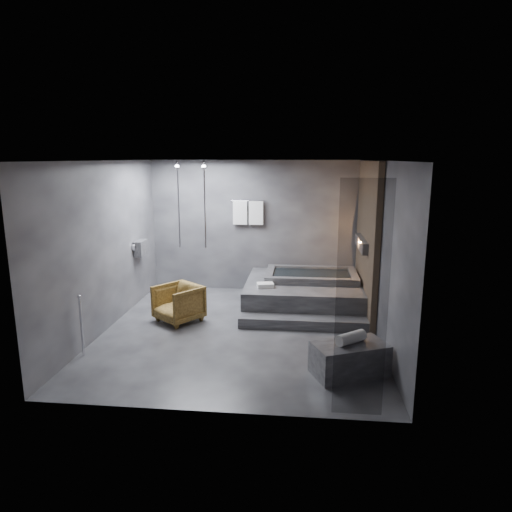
# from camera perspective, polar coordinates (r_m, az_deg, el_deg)

# --- Properties ---
(room) EXTENTS (5.00, 5.04, 2.82)m
(room) POSITION_cam_1_polar(r_m,az_deg,el_deg) (7.49, 1.14, 3.65)
(room) COLOR #28282B
(room) RESTS_ON ground
(tub_deck) EXTENTS (2.20, 2.00, 0.50)m
(tub_deck) POSITION_cam_1_polar(r_m,az_deg,el_deg) (8.98, 5.93, -4.67)
(tub_deck) COLOR #2D2D2F
(tub_deck) RESTS_ON ground
(tub_step) EXTENTS (2.20, 0.36, 0.18)m
(tub_step) POSITION_cam_1_polar(r_m,az_deg,el_deg) (7.91, 5.89, -8.26)
(tub_step) COLOR #2D2D2F
(tub_step) RESTS_ON ground
(concrete_bench) EXTENTS (1.10, 0.87, 0.44)m
(concrete_bench) POSITION_cam_1_polar(r_m,az_deg,el_deg) (6.36, 11.61, -12.49)
(concrete_bench) COLOR #2F2F31
(concrete_bench) RESTS_ON ground
(driftwood_chair) EXTENTS (1.00, 1.00, 0.66)m
(driftwood_chair) POSITION_cam_1_polar(r_m,az_deg,el_deg) (8.21, -9.67, -5.84)
(driftwood_chair) COLOR #432E10
(driftwood_chair) RESTS_ON ground
(rolled_towel) EXTENTS (0.43, 0.39, 0.16)m
(rolled_towel) POSITION_cam_1_polar(r_m,az_deg,el_deg) (6.25, 11.79, -9.98)
(rolled_towel) COLOR white
(rolled_towel) RESTS_ON concrete_bench
(deck_towel) EXTENTS (0.34, 0.28, 0.08)m
(deck_towel) POSITION_cam_1_polar(r_m,az_deg,el_deg) (8.44, 1.17, -3.66)
(deck_towel) COLOR silver
(deck_towel) RESTS_ON tub_deck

